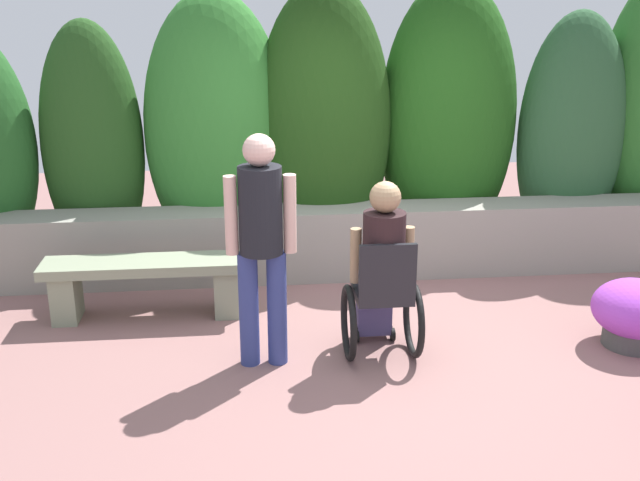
% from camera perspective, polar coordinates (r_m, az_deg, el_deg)
% --- Properties ---
extents(ground_plane, '(12.51, 12.51, 0.00)m').
position_cam_1_polar(ground_plane, '(5.77, 5.18, -8.22)').
color(ground_plane, '#8B625F').
extents(stone_retaining_wall, '(7.09, 0.44, 0.66)m').
position_cam_1_polar(stone_retaining_wall, '(7.12, 2.79, -0.04)').
color(stone_retaining_wall, gray).
rests_on(stone_retaining_wall, ground).
extents(hedge_backdrop, '(8.26, 1.13, 2.89)m').
position_cam_1_polar(hedge_backdrop, '(7.44, 3.36, 8.53)').
color(hedge_backdrop, '#235922').
rests_on(hedge_backdrop, ground).
extents(stone_bench, '(1.66, 0.39, 0.49)m').
position_cam_1_polar(stone_bench, '(6.36, -12.93, -2.86)').
color(stone_bench, gray).
rests_on(stone_bench, ground).
extents(person_in_wheelchair, '(0.53, 0.66, 1.33)m').
position_cam_1_polar(person_in_wheelchair, '(5.46, 4.66, -2.65)').
color(person_in_wheelchair, black).
rests_on(person_in_wheelchair, ground).
extents(person_standing_companion, '(0.49, 0.30, 1.67)m').
position_cam_1_polar(person_standing_companion, '(5.22, -4.45, 0.33)').
color(person_standing_companion, navy).
rests_on(person_standing_companion, ground).
extents(flower_pot_purple_near, '(0.65, 0.65, 0.52)m').
position_cam_1_polar(flower_pot_purple_near, '(6.19, 22.62, -5.06)').
color(flower_pot_purple_near, '#474A47').
rests_on(flower_pot_purple_near, ground).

